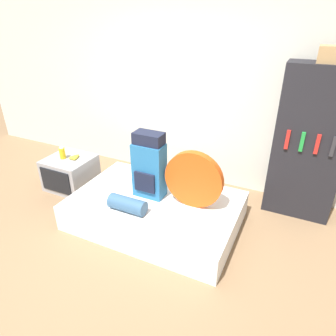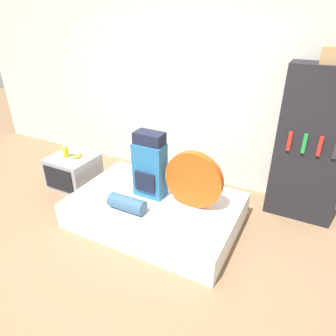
{
  "view_description": "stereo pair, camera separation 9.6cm",
  "coord_description": "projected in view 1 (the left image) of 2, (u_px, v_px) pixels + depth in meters",
  "views": [
    {
      "loc": [
        1.5,
        -1.88,
        2.27
      ],
      "look_at": [
        0.27,
        0.71,
        0.77
      ],
      "focal_mm": 32.0,
      "sensor_mm": 36.0,
      "label": 1
    },
    {
      "loc": [
        1.59,
        -1.84,
        2.27
      ],
      "look_at": [
        0.27,
        0.71,
        0.77
      ],
      "focal_mm": 32.0,
      "sensor_mm": 36.0,
      "label": 2
    }
  ],
  "objects": [
    {
      "name": "banana_bunch",
      "position": [
        75.0,
        157.0,
        4.17
      ],
      "size": [
        0.13,
        0.17,
        0.04
      ],
      "color": "yellow",
      "rests_on": "television"
    },
    {
      "name": "television",
      "position": [
        71.0,
        173.0,
        4.28
      ],
      "size": [
        0.61,
        0.59,
        0.46
      ],
      "color": "#939399",
      "rests_on": "ground_plane"
    },
    {
      "name": "bed",
      "position": [
        155.0,
        210.0,
        3.58
      ],
      "size": [
        1.93,
        1.28,
        0.32
      ],
      "color": "white",
      "rests_on": "ground_plane"
    },
    {
      "name": "canister",
      "position": [
        62.0,
        153.0,
        4.14
      ],
      "size": [
        0.08,
        0.08,
        0.17
      ],
      "color": "gold",
      "rests_on": "television"
    },
    {
      "name": "wall_back",
      "position": [
        190.0,
        91.0,
        4.11
      ],
      "size": [
        8.0,
        0.05,
        2.6
      ],
      "color": "silver",
      "rests_on": "ground_plane"
    },
    {
      "name": "tent_bag",
      "position": [
        194.0,
        180.0,
        3.26
      ],
      "size": [
        0.66,
        0.09,
        0.66
      ],
      "color": "#D14C14",
      "rests_on": "bed"
    },
    {
      "name": "sleeping_roll",
      "position": [
        127.0,
        204.0,
        3.26
      ],
      "size": [
        0.43,
        0.17,
        0.17
      ],
      "color": "#33567A",
      "rests_on": "bed"
    },
    {
      "name": "bookshelf",
      "position": [
        309.0,
        145.0,
        3.45
      ],
      "size": [
        0.77,
        0.37,
        1.81
      ],
      "color": "black",
      "rests_on": "ground_plane"
    },
    {
      "name": "backpack",
      "position": [
        149.0,
        166.0,
        3.42
      ],
      "size": [
        0.36,
        0.24,
        0.79
      ],
      "color": "#23669E",
      "rests_on": "bed"
    },
    {
      "name": "ground_plane",
      "position": [
        115.0,
        256.0,
        3.13
      ],
      "size": [
        16.0,
        16.0,
        0.0
      ],
      "primitive_type": "plane",
      "color": "#846647"
    }
  ]
}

